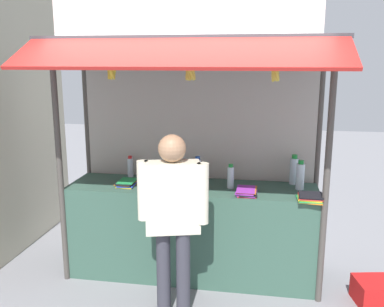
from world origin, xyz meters
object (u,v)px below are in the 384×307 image
Objects in this scene: magazine_stack_center at (247,191)px; magazine_stack_left at (127,183)px; water_bottle_mid_right at (231,177)px; magazine_stack_mid_left at (310,197)px; water_bottle_front_right at (130,167)px; banana_bunch_inner_left at (275,73)px; water_bottle_far_right at (294,170)px; water_bottle_back_left at (300,176)px; magazine_stack_far_left at (176,183)px; plastic_crate at (374,292)px; banana_bunch_leftmost at (190,72)px; banana_bunch_inner_right at (112,72)px; vendor_person at (173,209)px; water_bottle_front_left at (198,170)px.

magazine_stack_center is 1.12× the size of magazine_stack_left.
water_bottle_mid_right is 0.99× the size of magazine_stack_mid_left.
magazine_stack_center is at bearing -18.07° from water_bottle_front_right.
banana_bunch_inner_left is (0.22, -0.26, 1.15)m from magazine_stack_center.
water_bottle_far_right reaches higher than water_bottle_back_left.
plastic_crate is (1.96, -0.25, -0.91)m from magazine_stack_far_left.
magazine_stack_far_left reaches higher than magazine_stack_center.
banana_bunch_leftmost is at bearing -153.38° from magazine_stack_center.
magazine_stack_mid_left is at bearing -19.66° from water_bottle_mid_right.
water_bottle_far_right is at bearing 102.76° from magazine_stack_mid_left.
banana_bunch_inner_right is at bearing 179.89° from banana_bunch_inner_left.
vendor_person is (0.70, -1.00, -0.10)m from water_bottle_front_right.
water_bottle_mid_right is 0.15× the size of vendor_person.
magazine_stack_left reaches higher than plastic_crate.
water_bottle_mid_right reaches higher than magazine_stack_left.
banana_bunch_inner_left is 1.02× the size of banana_bunch_inner_right.
water_bottle_front_left is (-1.01, -0.09, -0.02)m from water_bottle_far_right.
water_bottle_front_left reaches higher than plastic_crate.
banana_bunch_inner_left and banana_bunch_inner_right have the same top height.
banana_bunch_inner_left is at bearing -109.79° from water_bottle_far_right.
water_bottle_mid_right is at bearing 5.75° from magazine_stack_far_left.
water_bottle_mid_right is at bearing 167.79° from plastic_crate.
magazine_stack_left is 1.20m from banana_bunch_inner_right.
water_bottle_far_right is at bearing 22.13° from banana_bunch_inner_right.
water_bottle_mid_right is 1.57m from banana_bunch_inner_right.
magazine_stack_left is 1.41m from banana_bunch_leftmost.
water_bottle_front_right is 0.92× the size of banana_bunch_leftmost.
banana_bunch_inner_right is at bearing -88.76° from magazine_stack_left.
magazine_stack_far_left is 1.26× the size of banana_bunch_inner_right.
magazine_stack_mid_left is at bearing 5.23° from banana_bunch_inner_right.
water_bottle_front_left reaches higher than water_bottle_mid_right.
water_bottle_front_right is at bearing 152.77° from magazine_stack_far_left.
magazine_stack_mid_left is at bearing -77.24° from water_bottle_far_right.
plastic_crate is at bearing -14.82° from water_bottle_front_left.
banana_bunch_inner_right reaches higher than water_bottle_front_left.
banana_bunch_inner_right reaches higher than water_bottle_front_right.
water_bottle_back_left reaches higher than water_bottle_mid_right.
magazine_stack_center is 0.87× the size of magazine_stack_far_left.
water_bottle_far_right is 1.59m from banana_bunch_leftmost.
magazine_stack_left is (-1.07, -0.10, -0.09)m from water_bottle_mid_right.
vendor_person is (0.12, -0.70, -0.03)m from magazine_stack_far_left.
vendor_person is 4.99× the size of plastic_crate.
magazine_stack_mid_left is 0.15× the size of vendor_person.
plastic_crate is (2.55, -0.55, -0.98)m from water_bottle_front_right.
magazine_stack_mid_left is at bearing -78.71° from water_bottle_back_left.
water_bottle_mid_right is 0.70m from water_bottle_back_left.
magazine_stack_center is 0.75m from magazine_stack_far_left.
water_bottle_front_left is at bearing -5.77° from water_bottle_front_right.
vendor_person is (-1.09, -1.01, -0.13)m from water_bottle_far_right.
water_bottle_mid_right is at bearing -24.17° from water_bottle_front_left.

